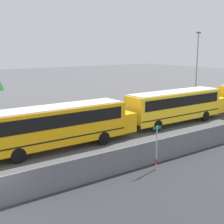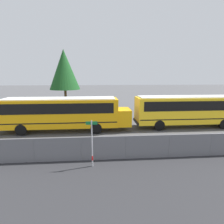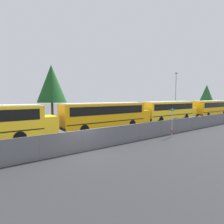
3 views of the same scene
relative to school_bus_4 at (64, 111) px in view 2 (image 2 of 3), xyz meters
The scene contains 4 objects.
school_bus_4 is the anchor object (origin of this frame).
school_bus_5 13.55m from the school_bus_4, ahead, with size 12.85×2.55×3.41m.
street_sign 8.09m from the school_bus_4, 67.62° to the right, with size 0.70×0.09×2.95m.
tree_2 15.82m from the school_bus_4, 99.33° to the left, with size 5.39×5.39×10.17m.
Camera 2 is at (10.22, -10.91, 5.54)m, focal length 28.00 mm.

